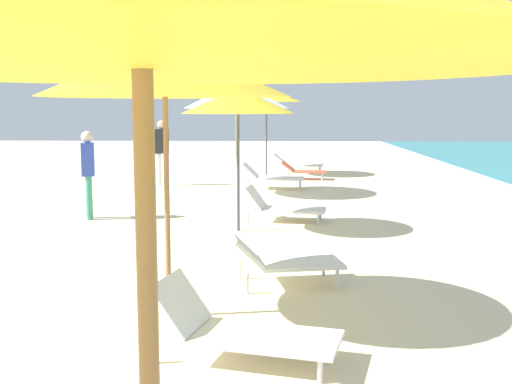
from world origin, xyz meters
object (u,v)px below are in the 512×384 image
(umbrella_farthest, at_px, (267,95))
(lounger_farthest_inland, at_px, (303,170))
(umbrella_fifth, at_px, (238,101))
(person_walking_mid, at_px, (88,166))
(lounger_farthest_shoreside, at_px, (297,164))
(person_walking_near, at_px, (162,146))
(lounger_sixth_shoreside, at_px, (272,176))
(umbrella_sixth, at_px, (236,95))
(lounger_fourth_shoreside, at_px, (284,259))
(lounger_fourth_inland, at_px, (240,328))
(lounger_fifth_shoreside, at_px, (283,206))
(umbrella_fourth, at_px, (165,69))

(umbrella_farthest, relative_size, lounger_farthest_inland, 2.03)
(umbrella_fifth, relative_size, person_walking_mid, 1.49)
(lounger_farthest_shoreside, relative_size, person_walking_near, 0.96)
(person_walking_mid, bearing_deg, umbrella_farthest, -126.28)
(lounger_sixth_shoreside, bearing_deg, person_walking_mid, -122.64)
(umbrella_sixth, bearing_deg, lounger_fourth_shoreside, -82.02)
(lounger_farthest_shoreside, height_order, person_walking_near, person_walking_near)
(lounger_fourth_shoreside, distance_m, umbrella_farthest, 11.99)
(lounger_fourth_inland, height_order, umbrella_fifth, umbrella_fifth)
(lounger_fourth_inland, distance_m, lounger_fifth_shoreside, 6.28)
(person_walking_mid, bearing_deg, lounger_fourth_shoreside, 115.59)
(umbrella_farthest, xyz_separation_m, person_walking_near, (-2.64, -2.65, -1.35))
(umbrella_sixth, distance_m, person_walking_mid, 4.37)
(lounger_sixth_shoreside, bearing_deg, lounger_farthest_shoreside, 84.23)
(umbrella_sixth, relative_size, person_walking_mid, 1.66)
(lounger_fourth_inland, distance_m, person_walking_near, 11.68)
(lounger_farthest_shoreside, bearing_deg, lounger_fourth_shoreside, -85.53)
(person_walking_near, bearing_deg, umbrella_farthest, 126.17)
(umbrella_fifth, bearing_deg, lounger_fifth_shoreside, 51.64)
(lounger_sixth_shoreside, height_order, lounger_farthest_inland, lounger_sixth_shoreside)
(umbrella_fifth, bearing_deg, lounger_fourth_shoreside, -77.00)
(lounger_fourth_shoreside, xyz_separation_m, lounger_farthest_inland, (0.61, 10.72, -0.04))
(lounger_farthest_inland, bearing_deg, umbrella_sixth, -111.50)
(lounger_fourth_shoreside, bearing_deg, lounger_sixth_shoreside, 80.74)
(umbrella_farthest, bearing_deg, lounger_fourth_inland, -89.59)
(lounger_sixth_shoreside, distance_m, person_walking_near, 2.99)
(lounger_fourth_shoreside, relative_size, umbrella_farthest, 0.51)
(lounger_fourth_inland, relative_size, lounger_farthest_shoreside, 0.96)
(lounger_fourth_shoreside, relative_size, umbrella_fifth, 0.56)
(umbrella_fifth, xyz_separation_m, lounger_farthest_inland, (1.34, 7.56, -1.86))
(umbrella_sixth, xyz_separation_m, person_walking_near, (-2.05, 1.62, -1.26))
(person_walking_mid, bearing_deg, lounger_sixth_shoreside, -141.04)
(umbrella_fifth, relative_size, lounger_sixth_shoreside, 1.51)
(lounger_sixth_shoreside, xyz_separation_m, umbrella_farthest, (-0.21, 3.24, 2.06))
(lounger_fourth_shoreside, xyz_separation_m, lounger_fifth_shoreside, (0.00, 4.08, -0.03))
(umbrella_fourth, bearing_deg, person_walking_mid, 114.25)
(umbrella_fifth, xyz_separation_m, umbrella_sixth, (-0.33, 4.37, 0.18))
(lounger_fourth_inland, bearing_deg, umbrella_sixth, 108.00)
(umbrella_fifth, height_order, person_walking_mid, umbrella_fifth)
(lounger_fourth_inland, bearing_deg, umbrella_farthest, 104.32)
(lounger_fourth_inland, bearing_deg, lounger_farthest_shoreside, 100.69)
(lounger_fourth_inland, height_order, person_walking_near, person_walking_near)
(umbrella_sixth, relative_size, lounger_farthest_shoreside, 1.63)
(lounger_fourth_inland, bearing_deg, umbrella_fourth, 140.13)
(umbrella_farthest, height_order, person_walking_mid, umbrella_farthest)
(lounger_fourth_inland, bearing_deg, umbrella_fifth, 107.86)
(lounger_fourth_shoreside, xyz_separation_m, lounger_sixth_shoreside, (-0.25, 8.56, 0.02))
(umbrella_sixth, xyz_separation_m, person_walking_mid, (-2.45, -3.37, -1.33))
(umbrella_fifth, height_order, umbrella_sixth, umbrella_sixth)
(umbrella_fourth, height_order, lounger_sixth_shoreside, umbrella_fourth)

